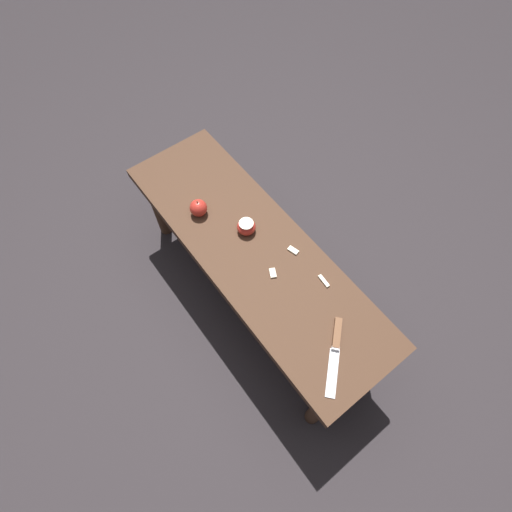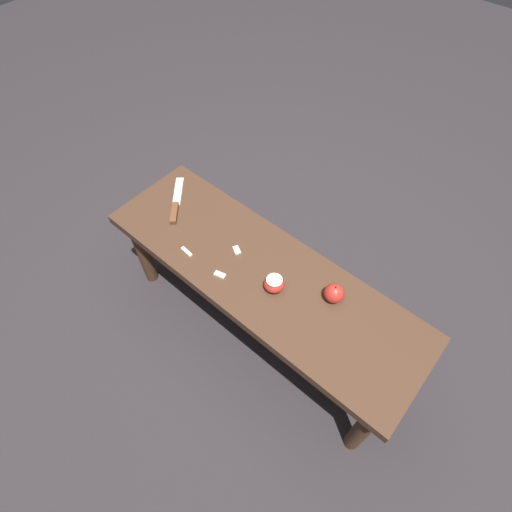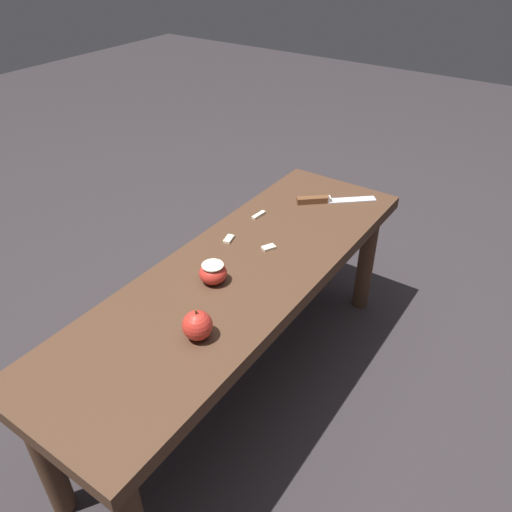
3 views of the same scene
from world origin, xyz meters
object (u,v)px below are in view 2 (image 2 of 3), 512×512
Objects in this scene: knife at (175,206)px; apple_whole at (334,293)px; apple_cut at (274,284)px; wooden_bench at (261,281)px.

knife is 2.79× the size of apple_whole.
wooden_bench is at bearing 162.64° from apple_cut.
wooden_bench is at bearing -164.19° from apple_whole.
knife reaches higher than wooden_bench.
wooden_bench is at bearing -132.47° from knife.
knife is 3.00× the size of apple_cut.
apple_cut is (0.08, -0.03, 0.09)m from wooden_bench.
apple_whole is (0.26, 0.07, 0.10)m from wooden_bench.
apple_whole is 0.21m from apple_cut.
apple_cut reaches higher than wooden_bench.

